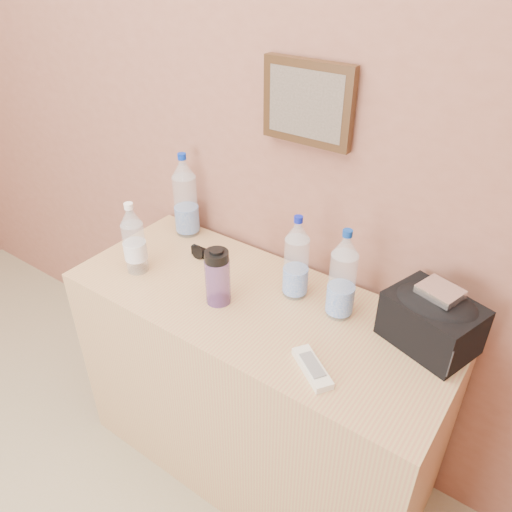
{
  "coord_description": "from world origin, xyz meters",
  "views": [
    {
      "loc": [
        1.1,
        0.67,
        1.83
      ],
      "look_at": [
        0.35,
        1.71,
        0.99
      ],
      "focal_mm": 35.0,
      "sensor_mm": 36.0,
      "label": 1
    }
  ],
  "objects_px": {
    "pet_large_c": "(342,279)",
    "sunglasses": "(207,255)",
    "nalgene_bottle": "(218,276)",
    "foil_packet": "(440,291)",
    "dresser": "(256,388)",
    "toiletry_bag": "(432,320)",
    "pet_large_b": "(296,261)",
    "pet_large_a": "(186,199)",
    "pet_small": "(134,242)",
    "ac_remote": "(312,368)"
  },
  "relations": [
    {
      "from": "sunglasses",
      "to": "toiletry_bag",
      "type": "height_order",
      "value": "toiletry_bag"
    },
    {
      "from": "toiletry_bag",
      "to": "pet_large_c",
      "type": "bearing_deg",
      "value": -155.74
    },
    {
      "from": "pet_large_c",
      "to": "ac_remote",
      "type": "distance_m",
      "value": 0.3
    },
    {
      "from": "pet_large_c",
      "to": "sunglasses",
      "type": "relative_size",
      "value": 2.13
    },
    {
      "from": "sunglasses",
      "to": "foil_packet",
      "type": "xyz_separation_m",
      "value": [
        0.82,
        0.04,
        0.16
      ]
    },
    {
      "from": "pet_large_a",
      "to": "foil_packet",
      "type": "height_order",
      "value": "pet_large_a"
    },
    {
      "from": "dresser",
      "to": "toiletry_bag",
      "type": "xyz_separation_m",
      "value": [
        0.52,
        0.14,
        0.49
      ]
    },
    {
      "from": "pet_large_b",
      "to": "foil_packet",
      "type": "bearing_deg",
      "value": 4.33
    },
    {
      "from": "pet_large_b",
      "to": "dresser",
      "type": "bearing_deg",
      "value": -124.18
    },
    {
      "from": "nalgene_bottle",
      "to": "ac_remote",
      "type": "xyz_separation_m",
      "value": [
        0.41,
        -0.09,
        -0.09
      ]
    },
    {
      "from": "pet_large_a",
      "to": "sunglasses",
      "type": "relative_size",
      "value": 2.34
    },
    {
      "from": "sunglasses",
      "to": "toiletry_bag",
      "type": "relative_size",
      "value": 0.57
    },
    {
      "from": "toiletry_bag",
      "to": "pet_large_a",
      "type": "bearing_deg",
      "value": -166.36
    },
    {
      "from": "pet_large_b",
      "to": "pet_large_c",
      "type": "distance_m",
      "value": 0.17
    },
    {
      "from": "pet_large_b",
      "to": "foil_packet",
      "type": "relative_size",
      "value": 2.66
    },
    {
      "from": "pet_small",
      "to": "foil_packet",
      "type": "bearing_deg",
      "value": 13.89
    },
    {
      "from": "ac_remote",
      "to": "toiletry_bag",
      "type": "distance_m",
      "value": 0.38
    },
    {
      "from": "dresser",
      "to": "foil_packet",
      "type": "distance_m",
      "value": 0.8
    },
    {
      "from": "dresser",
      "to": "pet_small",
      "type": "distance_m",
      "value": 0.7
    },
    {
      "from": "dresser",
      "to": "nalgene_bottle",
      "type": "height_order",
      "value": "nalgene_bottle"
    },
    {
      "from": "pet_large_b",
      "to": "pet_large_c",
      "type": "height_order",
      "value": "pet_large_c"
    },
    {
      "from": "dresser",
      "to": "pet_large_a",
      "type": "bearing_deg",
      "value": 156.68
    },
    {
      "from": "pet_large_c",
      "to": "ac_remote",
      "type": "xyz_separation_m",
      "value": [
        0.06,
        -0.26,
        -0.12
      ]
    },
    {
      "from": "pet_large_b",
      "to": "pet_small",
      "type": "distance_m",
      "value": 0.57
    },
    {
      "from": "toiletry_bag",
      "to": "foil_packet",
      "type": "bearing_deg",
      "value": 95.76
    },
    {
      "from": "pet_large_a",
      "to": "dresser",
      "type": "bearing_deg",
      "value": -23.32
    },
    {
      "from": "ac_remote",
      "to": "dresser",
      "type": "bearing_deg",
      "value": -173.11
    },
    {
      "from": "pet_large_a",
      "to": "sunglasses",
      "type": "xyz_separation_m",
      "value": [
        0.19,
        -0.1,
        -0.13
      ]
    },
    {
      "from": "pet_small",
      "to": "dresser",
      "type": "bearing_deg",
      "value": 11.56
    },
    {
      "from": "pet_small",
      "to": "ac_remote",
      "type": "height_order",
      "value": "pet_small"
    },
    {
      "from": "pet_large_c",
      "to": "nalgene_bottle",
      "type": "height_order",
      "value": "pet_large_c"
    },
    {
      "from": "nalgene_bottle",
      "to": "foil_packet",
      "type": "relative_size",
      "value": 1.81
    },
    {
      "from": "pet_large_b",
      "to": "ac_remote",
      "type": "distance_m",
      "value": 0.37
    },
    {
      "from": "dresser",
      "to": "pet_large_a",
      "type": "xyz_separation_m",
      "value": [
        -0.48,
        0.21,
        0.55
      ]
    },
    {
      "from": "pet_large_b",
      "to": "nalgene_bottle",
      "type": "relative_size",
      "value": 1.47
    },
    {
      "from": "pet_large_c",
      "to": "pet_large_b",
      "type": "bearing_deg",
      "value": 177.65
    },
    {
      "from": "pet_small",
      "to": "toiletry_bag",
      "type": "distance_m",
      "value": 1.0
    },
    {
      "from": "ac_remote",
      "to": "toiletry_bag",
      "type": "height_order",
      "value": "toiletry_bag"
    },
    {
      "from": "dresser",
      "to": "sunglasses",
      "type": "bearing_deg",
      "value": 160.42
    },
    {
      "from": "pet_large_c",
      "to": "toiletry_bag",
      "type": "height_order",
      "value": "pet_large_c"
    },
    {
      "from": "dresser",
      "to": "toiletry_bag",
      "type": "distance_m",
      "value": 0.73
    },
    {
      "from": "dresser",
      "to": "nalgene_bottle",
      "type": "bearing_deg",
      "value": -148.35
    },
    {
      "from": "pet_large_a",
      "to": "foil_packet",
      "type": "bearing_deg",
      "value": -3.42
    },
    {
      "from": "pet_large_c",
      "to": "sunglasses",
      "type": "height_order",
      "value": "pet_large_c"
    },
    {
      "from": "pet_large_a",
      "to": "pet_small",
      "type": "height_order",
      "value": "pet_large_a"
    },
    {
      "from": "pet_large_b",
      "to": "pet_small",
      "type": "xyz_separation_m",
      "value": [
        -0.53,
        -0.21,
        -0.01
      ]
    },
    {
      "from": "sunglasses",
      "to": "ac_remote",
      "type": "xyz_separation_m",
      "value": [
        0.6,
        -0.26,
        -0.01
      ]
    },
    {
      "from": "ac_remote",
      "to": "foil_packet",
      "type": "bearing_deg",
      "value": 88.64
    },
    {
      "from": "nalgene_bottle",
      "to": "sunglasses",
      "type": "bearing_deg",
      "value": 138.5
    },
    {
      "from": "pet_large_b",
      "to": "foil_packet",
      "type": "height_order",
      "value": "pet_large_b"
    }
  ]
}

